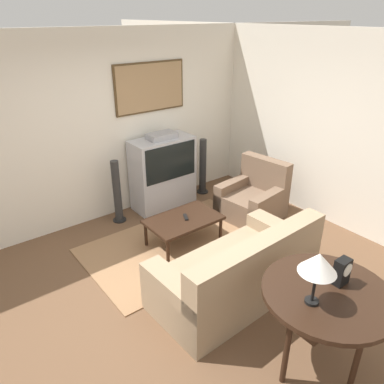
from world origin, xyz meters
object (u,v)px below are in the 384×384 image
(couch, at_px, (238,273))
(mantel_clock, at_px, (342,272))
(speaker_tower_right, at_px, (203,168))
(tv, at_px, (163,172))
(console_table, at_px, (327,299))
(speaker_tower_left, at_px, (117,193))
(armchair, at_px, (253,199))
(table_lamp, at_px, (318,264))
(coffee_table, at_px, (183,221))

(couch, bearing_deg, mantel_clock, 93.65)
(speaker_tower_right, bearing_deg, tv, -179.86)
(console_table, distance_m, speaker_tower_left, 3.40)
(couch, height_order, armchair, couch)
(tv, bearing_deg, table_lamp, -104.10)
(console_table, xyz_separation_m, mantel_clock, (0.17, 0.01, 0.19))
(armchair, height_order, mantel_clock, mantel_clock)
(console_table, relative_size, speaker_tower_left, 1.11)
(tv, xyz_separation_m, table_lamp, (-0.85, -3.37, 0.60))
(table_lamp, bearing_deg, console_table, -2.87)
(couch, height_order, console_table, couch)
(couch, relative_size, speaker_tower_left, 1.93)
(coffee_table, distance_m, console_table, 2.32)
(speaker_tower_left, bearing_deg, coffee_table, -70.12)
(tv, relative_size, coffee_table, 1.27)
(console_table, bearing_deg, mantel_clock, 3.21)
(couch, distance_m, table_lamp, 1.41)
(armchair, relative_size, speaker_tower_right, 0.96)
(armchair, relative_size, mantel_clock, 3.93)
(mantel_clock, bearing_deg, speaker_tower_left, 95.87)
(console_table, height_order, table_lamp, table_lamp)
(couch, xyz_separation_m, coffee_table, (0.15, 1.20, 0.05))
(armchair, bearing_deg, tv, -148.57)
(speaker_tower_left, relative_size, speaker_tower_right, 1.00)
(speaker_tower_right, bearing_deg, couch, -121.01)
(tv, height_order, couch, tv)
(armchair, xyz_separation_m, table_lamp, (-1.74, -2.25, 0.90))
(armchair, relative_size, coffee_table, 0.96)
(console_table, relative_size, mantel_clock, 4.55)
(coffee_table, relative_size, mantel_clock, 4.11)
(coffee_table, distance_m, speaker_tower_left, 1.17)
(table_lamp, height_order, speaker_tower_left, table_lamp)
(table_lamp, xyz_separation_m, mantel_clock, (0.38, -0.00, -0.25))
(tv, height_order, coffee_table, tv)
(mantel_clock, bearing_deg, coffee_table, 88.71)
(mantel_clock, height_order, speaker_tower_left, mantel_clock)
(couch, bearing_deg, armchair, -142.99)
(tv, relative_size, couch, 0.66)
(tv, bearing_deg, console_table, -100.62)
(tv, bearing_deg, coffee_table, -110.71)
(couch, height_order, mantel_clock, mantel_clock)
(speaker_tower_right, bearing_deg, coffee_table, -138.14)
(tv, relative_size, speaker_tower_left, 1.27)
(coffee_table, distance_m, table_lamp, 2.45)
(table_lamp, bearing_deg, tv, 75.90)
(console_table, distance_m, mantel_clock, 0.25)
(coffee_table, bearing_deg, speaker_tower_right, 41.86)
(armchair, xyz_separation_m, mantel_clock, (-1.36, -2.25, 0.66))
(tv, relative_size, console_table, 1.14)
(speaker_tower_left, bearing_deg, speaker_tower_right, 0.00)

